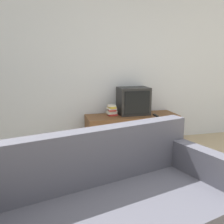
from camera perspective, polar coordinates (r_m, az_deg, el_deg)
wall_back at (r=4.59m, az=0.93°, el=9.41°), size 9.00×0.06×2.60m
tv_stand at (r=4.51m, az=4.34°, el=-3.98°), size 1.55×0.53×0.53m
television at (r=4.49m, az=4.69°, el=2.44°), size 0.51×0.39×0.46m
couch at (r=2.13m, az=-0.70°, el=-22.32°), size 2.20×1.46×0.91m
book_stack at (r=4.39m, az=-0.06°, el=0.40°), size 0.17×0.22×0.18m
remote_on_stand at (r=4.41m, az=9.47°, el=-0.73°), size 0.04×0.16×0.02m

